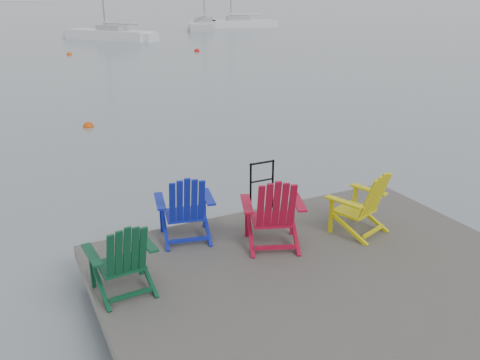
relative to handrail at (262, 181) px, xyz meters
name	(u,v)px	position (x,y,z in m)	size (l,w,h in m)	color
ground	(329,309)	(-0.25, -2.45, -1.04)	(400.00, 400.00, 0.00)	gray
dock	(330,288)	(-0.25, -2.45, -0.69)	(6.00, 5.00, 1.40)	#2C2927
handrail	(262,181)	(0.00, 0.00, 0.00)	(0.48, 0.04, 0.90)	black
chair_green	(123,257)	(-2.84, -1.56, -0.02)	(0.87, 0.81, 1.04)	#0B3F24
chair_blue	(185,207)	(-1.60, -0.49, 0.02)	(1.01, 0.95, 1.11)	#0F1DA0
chair_red	(274,211)	(-0.50, -1.29, 0.04)	(1.11, 1.06, 1.16)	#A10B26
chair_yellow	(363,202)	(1.00, -1.51, -0.01)	(1.01, 0.96, 1.06)	#D0C40B
sailboat_near	(110,35)	(5.88, 38.23, -0.69)	(6.61, 7.84, 11.34)	white
sailboat_mid	(204,25)	(18.18, 46.85, -0.69)	(6.73, 9.75, 13.21)	silver
sailboat_far	(235,24)	(21.69, 46.27, -0.69)	(8.81, 4.22, 11.76)	white
buoy_a	(89,127)	(-1.38, 9.16, -1.04)	(0.34, 0.34, 0.34)	#CB450B
buoy_c	(197,51)	(9.45, 27.01, -1.04)	(0.39, 0.39, 0.39)	red
buoy_d	(70,55)	(1.04, 28.82, -1.04)	(0.37, 0.37, 0.37)	#DA460C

